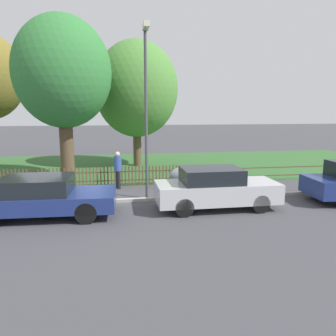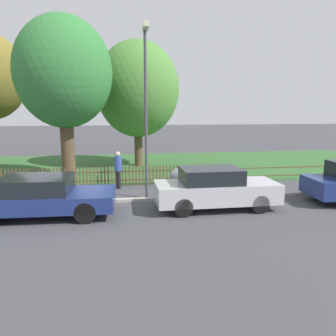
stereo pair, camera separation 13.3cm
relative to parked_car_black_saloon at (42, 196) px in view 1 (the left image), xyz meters
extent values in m
plane|color=#424247|center=(0.79, 1.25, -0.69)|extent=(120.00, 120.00, 0.00)
cube|color=#B2ADA3|center=(0.79, 1.35, -0.63)|extent=(38.67, 0.20, 0.12)
cube|color=#33602D|center=(0.79, 9.34, -0.68)|extent=(38.67, 10.66, 0.01)
cube|color=brown|center=(0.79, 4.03, -0.43)|extent=(38.67, 0.03, 0.05)
cube|color=brown|center=(0.79, 4.03, -0.04)|extent=(38.67, 0.03, 0.05)
cube|color=brown|center=(-2.59, 4.01, -0.24)|extent=(0.06, 0.03, 0.90)
cube|color=brown|center=(-2.43, 4.01, -0.24)|extent=(0.06, 0.03, 0.90)
cube|color=brown|center=(-2.28, 4.01, -0.24)|extent=(0.06, 0.03, 0.90)
cube|color=brown|center=(-2.12, 4.01, -0.24)|extent=(0.06, 0.03, 0.90)
cube|color=brown|center=(-1.96, 4.01, -0.24)|extent=(0.06, 0.03, 0.90)
cube|color=brown|center=(-1.80, 4.01, -0.24)|extent=(0.06, 0.03, 0.90)
cube|color=brown|center=(-1.65, 4.01, -0.24)|extent=(0.06, 0.03, 0.90)
cube|color=brown|center=(-1.49, 4.01, -0.24)|extent=(0.06, 0.03, 0.90)
cube|color=brown|center=(-1.33, 4.01, -0.24)|extent=(0.06, 0.03, 0.90)
cube|color=brown|center=(-1.17, 4.01, -0.24)|extent=(0.06, 0.03, 0.90)
cube|color=brown|center=(-1.02, 4.01, -0.24)|extent=(0.06, 0.03, 0.90)
cube|color=brown|center=(-0.86, 4.01, -0.24)|extent=(0.06, 0.03, 0.90)
cube|color=brown|center=(-0.70, 4.01, -0.24)|extent=(0.06, 0.03, 0.90)
cube|color=brown|center=(-0.54, 4.01, -0.24)|extent=(0.06, 0.03, 0.90)
cube|color=brown|center=(-0.39, 4.01, -0.24)|extent=(0.06, 0.03, 0.90)
cube|color=brown|center=(-0.23, 4.01, -0.24)|extent=(0.06, 0.03, 0.90)
cube|color=brown|center=(-0.07, 4.01, -0.24)|extent=(0.06, 0.03, 0.90)
cube|color=brown|center=(0.09, 4.01, -0.24)|extent=(0.06, 0.03, 0.90)
cube|color=brown|center=(0.24, 4.01, -0.24)|extent=(0.06, 0.03, 0.90)
cube|color=brown|center=(0.40, 4.01, -0.24)|extent=(0.06, 0.03, 0.90)
cube|color=brown|center=(0.56, 4.01, -0.24)|extent=(0.06, 0.03, 0.90)
cube|color=brown|center=(0.71, 4.01, -0.24)|extent=(0.06, 0.03, 0.90)
cube|color=brown|center=(0.87, 4.01, -0.24)|extent=(0.06, 0.03, 0.90)
cube|color=brown|center=(1.03, 4.01, -0.24)|extent=(0.06, 0.03, 0.90)
cube|color=brown|center=(1.19, 4.01, -0.24)|extent=(0.06, 0.03, 0.90)
cube|color=brown|center=(1.34, 4.01, -0.24)|extent=(0.06, 0.03, 0.90)
cube|color=brown|center=(1.50, 4.01, -0.24)|extent=(0.06, 0.03, 0.90)
cube|color=brown|center=(1.66, 4.01, -0.24)|extent=(0.06, 0.03, 0.90)
cube|color=brown|center=(1.82, 4.01, -0.24)|extent=(0.06, 0.03, 0.90)
cube|color=brown|center=(1.97, 4.01, -0.24)|extent=(0.06, 0.03, 0.90)
cube|color=brown|center=(2.13, 4.01, -0.24)|extent=(0.06, 0.03, 0.90)
cube|color=brown|center=(2.29, 4.01, -0.24)|extent=(0.06, 0.03, 0.90)
cube|color=brown|center=(2.45, 4.01, -0.24)|extent=(0.06, 0.03, 0.90)
cube|color=brown|center=(2.60, 4.01, -0.24)|extent=(0.06, 0.03, 0.90)
cube|color=brown|center=(2.76, 4.01, -0.24)|extent=(0.06, 0.03, 0.90)
cube|color=brown|center=(2.92, 4.01, -0.24)|extent=(0.06, 0.03, 0.90)
cube|color=brown|center=(3.08, 4.01, -0.24)|extent=(0.06, 0.03, 0.90)
cube|color=brown|center=(3.23, 4.01, -0.24)|extent=(0.06, 0.03, 0.90)
cube|color=brown|center=(3.39, 4.01, -0.24)|extent=(0.06, 0.03, 0.90)
cube|color=brown|center=(3.55, 4.01, -0.24)|extent=(0.06, 0.03, 0.90)
cube|color=brown|center=(3.71, 4.01, -0.24)|extent=(0.06, 0.03, 0.90)
cube|color=brown|center=(3.86, 4.01, -0.24)|extent=(0.06, 0.03, 0.90)
cube|color=brown|center=(4.02, 4.01, -0.24)|extent=(0.06, 0.03, 0.90)
cube|color=brown|center=(4.18, 4.01, -0.24)|extent=(0.06, 0.03, 0.90)
cube|color=brown|center=(4.34, 4.01, -0.24)|extent=(0.06, 0.03, 0.90)
cube|color=brown|center=(4.49, 4.01, -0.24)|extent=(0.06, 0.03, 0.90)
cube|color=brown|center=(4.65, 4.01, -0.24)|extent=(0.06, 0.03, 0.90)
cube|color=brown|center=(4.81, 4.01, -0.24)|extent=(0.06, 0.03, 0.90)
cube|color=brown|center=(4.97, 4.01, -0.24)|extent=(0.06, 0.03, 0.90)
cube|color=brown|center=(5.12, 4.01, -0.24)|extent=(0.06, 0.03, 0.90)
cube|color=brown|center=(5.28, 4.01, -0.24)|extent=(0.06, 0.03, 0.90)
cube|color=brown|center=(5.44, 4.01, -0.24)|extent=(0.06, 0.03, 0.90)
cube|color=brown|center=(5.60, 4.01, -0.24)|extent=(0.06, 0.03, 0.90)
cube|color=brown|center=(5.75, 4.01, -0.24)|extent=(0.06, 0.03, 0.90)
cube|color=brown|center=(5.91, 4.01, -0.24)|extent=(0.06, 0.03, 0.90)
cube|color=brown|center=(6.07, 4.01, -0.24)|extent=(0.06, 0.03, 0.90)
cube|color=brown|center=(6.22, 4.01, -0.24)|extent=(0.06, 0.03, 0.90)
cube|color=brown|center=(6.38, 4.01, -0.24)|extent=(0.06, 0.03, 0.90)
cube|color=brown|center=(6.54, 4.01, -0.24)|extent=(0.06, 0.03, 0.90)
cube|color=brown|center=(6.70, 4.01, -0.24)|extent=(0.06, 0.03, 0.90)
cube|color=brown|center=(6.85, 4.01, -0.24)|extent=(0.06, 0.03, 0.90)
cube|color=brown|center=(7.01, 4.01, -0.24)|extent=(0.06, 0.03, 0.90)
cube|color=navy|center=(0.07, 0.00, -0.14)|extent=(4.57, 2.01, 0.52)
cube|color=black|center=(-0.16, 0.01, 0.38)|extent=(2.22, 1.75, 0.52)
cylinder|color=black|center=(1.49, 0.82, -0.35)|extent=(0.67, 0.16, 0.67)
cylinder|color=black|center=(1.44, -0.91, -0.35)|extent=(0.67, 0.16, 0.67)
cylinder|color=black|center=(-1.30, 0.91, -0.35)|extent=(0.67, 0.16, 0.67)
cube|color=#BCBCC1|center=(5.84, 0.02, -0.08)|extent=(4.26, 1.68, 0.68)
cube|color=black|center=(5.63, 0.02, 0.51)|extent=(2.05, 1.50, 0.52)
cylinder|color=black|center=(7.16, 0.79, -0.38)|extent=(0.63, 0.14, 0.63)
cylinder|color=black|center=(7.17, -0.72, -0.38)|extent=(0.63, 0.14, 0.63)
cylinder|color=black|center=(4.52, 0.77, -0.38)|extent=(0.63, 0.14, 0.63)
cylinder|color=black|center=(4.53, -0.74, -0.38)|extent=(0.63, 0.14, 0.63)
cylinder|color=black|center=(10.37, 0.93, -0.36)|extent=(0.66, 0.16, 0.66)
cylinder|color=black|center=(6.29, 2.82, -0.40)|extent=(0.58, 0.10, 0.58)
cylinder|color=black|center=(4.82, 2.81, -0.40)|extent=(0.58, 0.10, 0.58)
ellipsoid|color=gray|center=(5.56, 2.81, -0.04)|extent=(1.93, 0.65, 0.86)
ellipsoid|color=gray|center=(6.01, 2.82, 0.19)|extent=(0.45, 0.80, 0.40)
cylinder|color=brown|center=(0.00, 5.69, 1.18)|extent=(0.65, 0.65, 3.73)
ellipsoid|color=#337A38|center=(0.00, 5.69, 4.47)|extent=(4.53, 4.53, 5.21)
cylinder|color=brown|center=(3.65, 9.37, 0.85)|extent=(0.49, 0.49, 3.07)
ellipsoid|color=#4C8438|center=(3.65, 9.37, 3.95)|extent=(4.96, 4.96, 5.71)
cylinder|color=black|center=(2.40, 3.68, -0.29)|extent=(0.15, 0.15, 0.79)
cylinder|color=black|center=(2.46, 3.46, -0.29)|extent=(0.15, 0.15, 0.79)
cylinder|color=#334C93|center=(2.43, 3.57, 0.42)|extent=(0.40, 0.40, 0.63)
sphere|color=beige|center=(2.43, 3.57, 0.84)|extent=(0.22, 0.22, 0.22)
cylinder|color=#47474C|center=(3.54, 1.74, 2.43)|extent=(0.11, 0.11, 6.23)
cube|color=beige|center=(3.54, 1.39, 5.64)|extent=(0.20, 0.76, 0.18)
camera|label=1|loc=(2.45, -10.72, 2.78)|focal=35.00mm
camera|label=2|loc=(2.58, -10.74, 2.78)|focal=35.00mm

